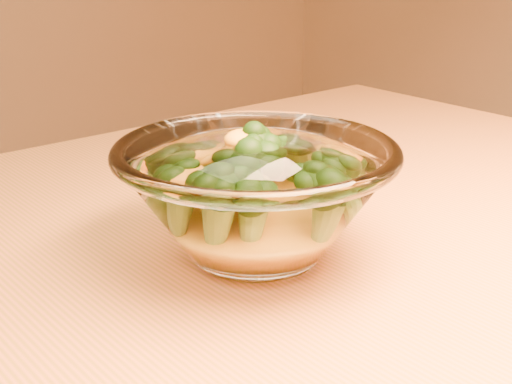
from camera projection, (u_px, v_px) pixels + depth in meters
table at (216, 376)px, 0.59m from camera, size 1.20×0.80×0.75m
glass_bowl at (256, 198)px, 0.55m from camera, size 0.22×0.22×0.10m
cheese_sauce at (256, 222)px, 0.56m from camera, size 0.11×0.11×0.03m
broccoli_heap at (246, 179)px, 0.55m from camera, size 0.13×0.14×0.07m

